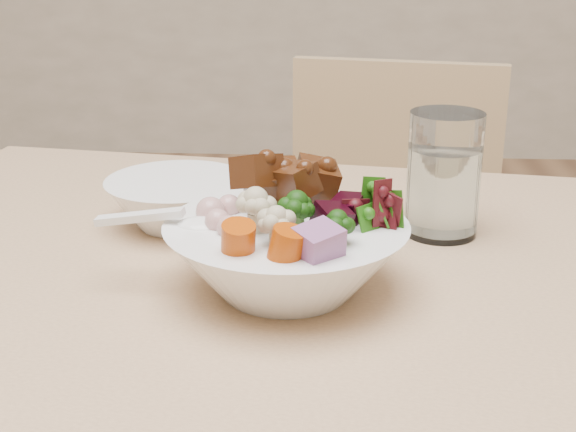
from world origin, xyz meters
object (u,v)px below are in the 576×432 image
Objects in this scene: water_glass at (443,179)px; side_bowl at (178,203)px; food_bowl at (288,252)px; chair_far at (383,273)px; dining_table at (558,395)px.

side_bowl is at bearing 178.44° from water_glass.
food_bowl is at bearing -50.64° from side_bowl.
food_bowl is at bearing -91.27° from chair_far.
water_glass reaches higher than chair_far.
side_bowl is (-0.25, -0.44, 0.27)m from chair_far.
water_glass is (-0.08, 0.19, 0.13)m from dining_table.
food_bowl is 1.65× the size of water_glass.
dining_table is at bearing -67.04° from water_glass.
dining_table is 2.01× the size of chair_far.
water_glass is at bearing 120.86° from dining_table.
chair_far is 0.54m from water_glass.
food_bowl is (-0.12, -0.59, 0.28)m from chair_far.
food_bowl reaches higher than side_bowl.
chair_far is at bearing 78.23° from food_bowl.
dining_table is at bearing -29.16° from side_bowl.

